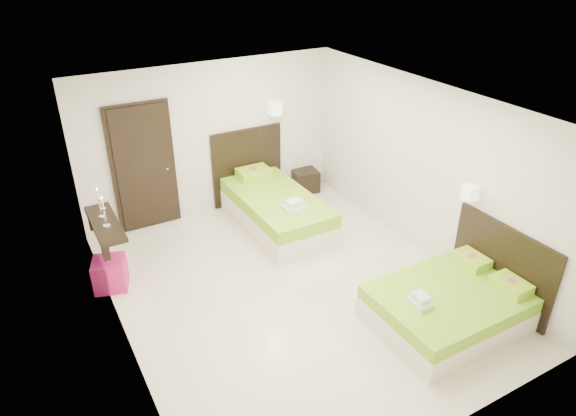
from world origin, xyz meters
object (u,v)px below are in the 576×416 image
bed_double (453,303)px  nightstand (305,181)px  ottoman (110,274)px  bed_single (274,206)px

bed_double → nightstand: 4.15m
ottoman → nightstand: bearing=18.2°
bed_single → ottoman: bearing=-170.8°
bed_double → nightstand: (0.33, 4.13, -0.07)m
bed_single → bed_double: (0.79, -3.29, -0.06)m
bed_single → ottoman: bed_single is taller
bed_double → ottoman: 4.58m
bed_double → nightstand: bed_double is taller
nightstand → ottoman: bearing=-153.3°
nightstand → bed_single: bearing=-134.8°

